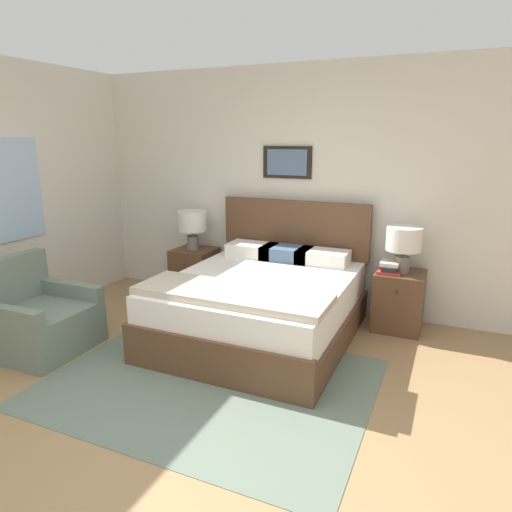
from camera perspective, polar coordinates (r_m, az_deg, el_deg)
The scene contains 13 objects.
ground_plane at distance 3.02m, azimuth -12.16°, elevation -23.63°, with size 16.00×16.00×0.00m, color #99754C.
wall_back at distance 5.00m, azimuth 6.76°, elevation 8.18°, with size 7.53×0.09×2.60m.
wall_left at distance 5.25m, azimuth -27.25°, elevation 6.99°, with size 0.08×5.25×2.60m.
area_rug_main at distance 3.70m, azimuth -5.94°, elevation -15.43°, with size 2.46×1.87×0.01m.
bed at distance 4.34m, azimuth 0.69°, elevation -5.93°, with size 1.65×1.93×1.20m.
armchair at distance 4.55m, azimuth -25.70°, elevation -7.26°, with size 0.81×0.80×0.82m.
nightstand_near_window at distance 5.46m, azimuth -7.63°, elevation -2.12°, with size 0.46×0.47×0.58m.
nightstand_by_door at distance 4.73m, azimuth 17.40°, elevation -5.34°, with size 0.46×0.47×0.58m.
table_lamp_near_window at distance 5.33m, azimuth -7.98°, elevation 4.06°, with size 0.33×0.33×0.45m.
table_lamp_by_door at distance 4.57m, azimuth 17.99°, elevation 1.73°, with size 0.33×0.33×0.45m.
book_thick_bottom at distance 4.61m, azimuth 16.34°, elevation -1.78°, with size 0.23×0.28×0.03m.
book_hardcover_middle at distance 4.60m, azimuth 16.37°, elevation -1.35°, with size 0.15×0.27×0.04m.
book_novel_upper at distance 4.59m, azimuth 16.41°, elevation -0.87°, with size 0.17×0.20×0.04m.
Camera 1 is at (1.47, -1.88, 1.85)m, focal length 32.00 mm.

